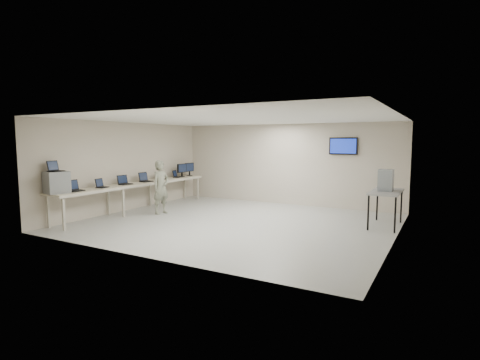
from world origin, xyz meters
The scene contains 15 objects.
room centered at (0.03, 0.06, 1.41)m, with size 8.01×7.01×2.81m.
workbench centered at (-3.59, 0.00, 0.83)m, with size 0.76×6.00×0.90m.
equipment_box centered at (-3.65, -2.75, 1.17)m, with size 0.46×0.53×0.55m, color slate.
laptop_on_box centered at (-3.70, -2.75, 1.52)m, with size 0.33×0.38×0.27m.
laptop_0 centered at (-3.63, -2.26, 0.98)m, with size 0.32×0.39×0.29m.
laptop_1 centered at (-3.61, -1.42, 0.97)m, with size 0.33×0.37×0.26m.
laptop_2 centered at (-3.60, -0.55, 0.97)m, with size 0.35×0.40×0.28m.
laptop_3 centered at (-3.60, 0.35, 0.98)m, with size 0.33×0.40×0.30m.
laptop_4 centered at (-3.64, 1.18, 0.97)m, with size 0.33×0.37×0.25m.
laptop_5 centered at (-3.64, 2.00, 0.97)m, with size 0.34×0.37×0.25m.
monitor_near centered at (-3.60, 2.28, 1.19)m, with size 0.21×0.48×0.48m.
monitor_far centered at (-3.60, 2.75, 1.19)m, with size 0.22×0.49×0.49m.
soldier centered at (-2.63, 0.00, 0.81)m, with size 0.59×0.39×1.63m, color #515943.
side_table centered at (3.60, 1.51, 0.86)m, with size 0.72×1.55×0.93m.
storage_bins centered at (3.58, 1.51, 1.21)m, with size 0.35×0.39×0.56m.
Camera 1 is at (4.92, -8.70, 2.22)m, focal length 28.00 mm.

